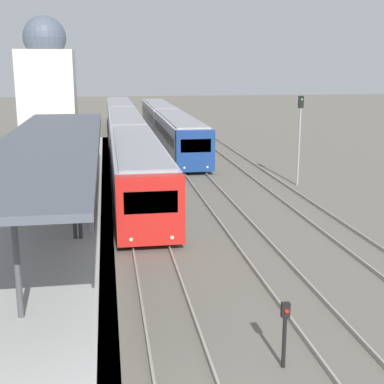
{
  "coord_description": "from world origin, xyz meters",
  "views": [
    {
      "loc": [
        -1.58,
        -7.98,
        7.17
      ],
      "look_at": [
        2.07,
        14.84,
        1.66
      ],
      "focal_mm": 50.0,
      "sensor_mm": 36.0,
      "label": 1
    }
  ],
  "objects_px": {
    "signal_post_near": "(285,327)",
    "signal_mast_far": "(300,130)",
    "train_far": "(167,124)",
    "person_on_platform": "(77,213)",
    "train_near": "(126,131)"
  },
  "relations": [
    {
      "from": "signal_post_near",
      "to": "signal_mast_far",
      "type": "xyz_separation_m",
      "value": [
        7.35,
        19.27,
        2.31
      ]
    },
    {
      "from": "signal_post_near",
      "to": "signal_mast_far",
      "type": "height_order",
      "value": "signal_mast_far"
    },
    {
      "from": "person_on_platform",
      "to": "signal_mast_far",
      "type": "distance_m",
      "value": 16.87
    },
    {
      "from": "train_near",
      "to": "signal_mast_far",
      "type": "height_order",
      "value": "signal_mast_far"
    },
    {
      "from": "person_on_platform",
      "to": "signal_mast_far",
      "type": "xyz_separation_m",
      "value": [
        12.58,
        11.15,
        1.48
      ]
    },
    {
      "from": "signal_post_near",
      "to": "train_near",
      "type": "bearing_deg",
      "value": 94.09
    },
    {
      "from": "train_far",
      "to": "signal_post_near",
      "type": "bearing_deg",
      "value": -92.46
    },
    {
      "from": "train_near",
      "to": "signal_post_near",
      "type": "relative_size",
      "value": 30.29
    },
    {
      "from": "train_far",
      "to": "signal_mast_far",
      "type": "height_order",
      "value": "signal_mast_far"
    },
    {
      "from": "signal_post_near",
      "to": "person_on_platform",
      "type": "bearing_deg",
      "value": 122.75
    },
    {
      "from": "train_far",
      "to": "signal_post_near",
      "type": "relative_size",
      "value": 19.3
    },
    {
      "from": "signal_post_near",
      "to": "signal_mast_far",
      "type": "distance_m",
      "value": 20.76
    },
    {
      "from": "train_near",
      "to": "signal_mast_far",
      "type": "distance_m",
      "value": 18.04
    },
    {
      "from": "person_on_platform",
      "to": "train_near",
      "type": "height_order",
      "value": "train_near"
    },
    {
      "from": "train_near",
      "to": "signal_post_near",
      "type": "bearing_deg",
      "value": -85.91
    }
  ]
}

